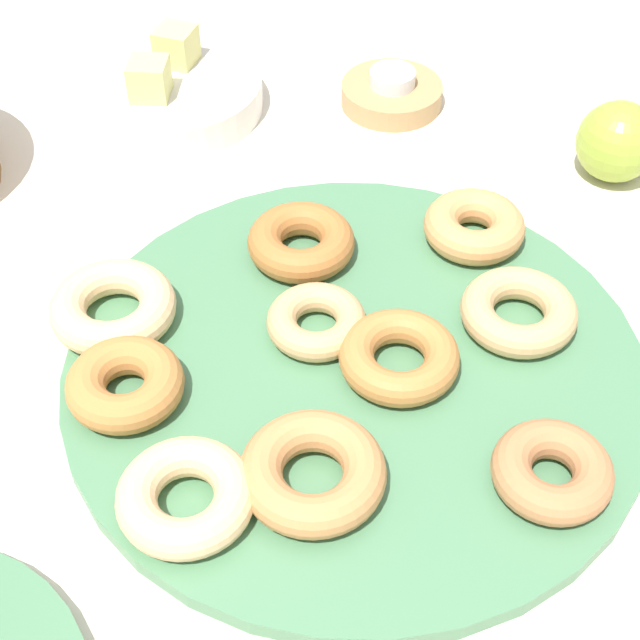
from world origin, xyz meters
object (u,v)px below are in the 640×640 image
melon_chunk_left (149,79)px  melon_chunk_right (176,46)px  donut_0 (519,312)px  fruit_bowl (173,95)px  donut_7 (399,357)px  apple (617,142)px  donut_5 (316,321)px  donut_8 (186,497)px  candle_holder (392,94)px  donut_4 (552,471)px  tealight (393,78)px  donut_9 (125,384)px  donut_1 (301,242)px  donut_plate (355,369)px  donut_3 (474,226)px  donut_2 (313,472)px  donut_6 (113,307)px

melon_chunk_left → melon_chunk_right: (0.06, 0.01, 0.00)m
donut_0 → fruit_bowl: 0.43m
melon_chunk_right → donut_7: bearing=-123.4°
apple → donut_5: bearing=158.0°
donut_8 → candle_holder: donut_8 is taller
donut_4 → donut_7: donut_4 is taller
donut_5 → candle_holder: 0.34m
tealight → donut_7: bearing=-152.6°
donut_9 → donut_8: bearing=-121.3°
donut_7 → candle_holder: 0.37m
donut_1 → donut_9: (-0.19, 0.03, 0.00)m
donut_plate → candle_holder: candle_holder is taller
donut_9 → candle_holder: donut_9 is taller
donut_0 → donut_5: size_ratio=1.18×
donut_3 → donut_7: (-0.16, -0.01, -0.00)m
donut_5 → melon_chunk_left: 0.33m
fruit_bowl → donut_1: bearing=-121.2°
donut_5 → donut_9: bearing=145.1°
donut_9 → melon_chunk_left: size_ratio=2.32×
donut_8 → melon_chunk_left: (0.35, 0.29, 0.02)m
donut_5 → apple: apple is taller
donut_9 → tealight: 0.44m
donut_0 → fruit_bowl: size_ratio=0.50×
donut_plate → fruit_bowl: (0.22, 0.32, 0.01)m
donut_8 → fruit_bowl: donut_8 is taller
donut_5 → donut_8: (-0.18, -0.01, 0.00)m
donut_plate → melon_chunk_left: melon_chunk_left is taller
donut_1 → donut_7: bearing=-120.1°
donut_1 → melon_chunk_right: size_ratio=2.42×
donut_1 → donut_5: bearing=-142.2°
candle_holder → fruit_bowl: fruit_bowl is taller
donut_2 → melon_chunk_right: (0.36, 0.36, 0.02)m
donut_6 → candle_holder: bearing=-6.1°
donut_1 → donut_8: (-0.25, -0.06, -0.00)m
donut_1 → apple: bearing=-36.2°
donut_6 → donut_7: donut_6 is taller
donut_2 → donut_0: bearing=-16.7°
donut_1 → donut_0: bearing=-85.7°
donut_7 → donut_plate: bearing=109.3°
donut_9 → apple: (0.44, -0.21, 0.01)m
donut_5 → fruit_bowl: donut_5 is taller
donut_3 → fruit_bowl: donut_3 is taller
donut_9 → fruit_bowl: bearing=31.0°
donut_2 → donut_1: bearing=32.3°
donut_2 → tealight: (0.44, 0.16, 0.00)m
donut_6 → donut_2: bearing=-105.2°
donut_9 → melon_chunk_right: size_ratio=2.32×
donut_plate → donut_4: size_ratio=5.39×
donut_3 → donut_9: bearing=152.4°
donut_3 → fruit_bowl: (0.05, 0.34, -0.01)m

